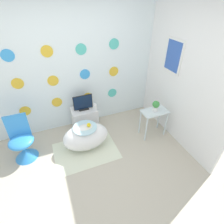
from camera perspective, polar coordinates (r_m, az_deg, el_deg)
The scene contains 12 objects.
ground_plane at distance 2.98m, azimuth -4.22°, elevation -22.78°, with size 12.00×12.00×0.00m, color #BCB29E.
wall_back_dotted at distance 3.49m, azimuth -14.39°, elevation 13.61°, with size 4.56×0.05×2.60m.
wall_right at distance 3.46m, azimuth 19.85°, elevation 12.57°, with size 0.06×2.69×2.60m.
rug at distance 3.44m, azimuth -8.51°, elevation -12.39°, with size 1.17×0.83×0.01m.
bathtub at distance 3.36m, azimuth -8.52°, elevation -7.89°, with size 0.86×0.54×0.49m.
rubber_duck at distance 3.17m, azimuth -7.57°, elevation -4.14°, with size 0.07×0.08×0.09m.
chair at distance 3.50m, azimuth -26.97°, elevation -9.90°, with size 0.42×0.42×0.83m.
tv_cabinet at distance 3.82m, azimuth -8.88°, elevation -2.04°, with size 0.52×0.38×0.48m.
tv at distance 3.60m, azimuth -9.43°, elevation 2.83°, with size 0.40×0.12×0.32m.
vase at distance 3.57m, azimuth -5.51°, elevation 1.51°, with size 0.07×0.07×0.17m.
side_table at distance 3.56m, azimuth 13.55°, elevation -1.33°, with size 0.51×0.30×0.59m.
potted_plant_left at distance 3.42m, azimuth 14.11°, elevation 2.03°, with size 0.13×0.13×0.22m.
Camera 1 is at (-0.40, -1.54, 2.52)m, focal length 28.00 mm.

